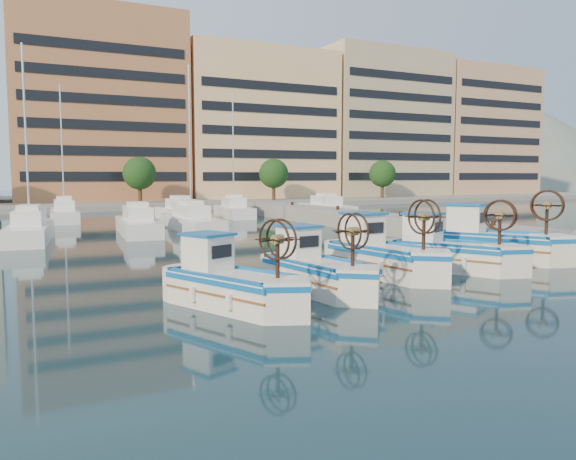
% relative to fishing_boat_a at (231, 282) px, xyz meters
% --- Properties ---
extents(ground, '(300.00, 300.00, 0.00)m').
position_rel_fishing_boat_a_xyz_m(ground, '(4.48, 0.72, -0.75)').
color(ground, '#193542').
rests_on(ground, ground).
extents(quay, '(3.00, 60.00, 1.20)m').
position_rel_fishing_boat_a_xyz_m(quay, '(17.48, 8.72, -0.15)').
color(quay, gray).
rests_on(quay, ground).
extents(waterfront, '(180.00, 40.00, 25.60)m').
position_rel_fishing_boat_a_xyz_m(waterfront, '(13.72, 65.76, 10.35)').
color(waterfront, gray).
rests_on(waterfront, ground).
extents(hill_east, '(160.00, 160.00, 50.00)m').
position_rel_fishing_boat_a_xyz_m(hill_east, '(144.48, 110.72, -0.75)').
color(hill_east, slate).
rests_on(hill_east, ground).
extents(yacht_marina, '(39.47, 23.80, 11.50)m').
position_rel_fishing_boat_a_xyz_m(yacht_marina, '(1.01, 28.18, -0.22)').
color(yacht_marina, white).
rests_on(yacht_marina, ground).
extents(fishing_boat_a, '(3.22, 4.50, 2.71)m').
position_rel_fishing_boat_a_xyz_m(fishing_boat_a, '(0.00, 0.00, 0.00)').
color(fishing_boat_a, silver).
rests_on(fishing_boat_a, ground).
extents(fishing_boat_b, '(2.32, 4.50, 2.74)m').
position_rel_fishing_boat_a_xyz_m(fishing_boat_b, '(3.35, 0.90, 0.01)').
color(fishing_boat_b, silver).
rests_on(fishing_boat_b, ground).
extents(fishing_boat_c, '(2.60, 4.99, 3.04)m').
position_rel_fishing_boat_a_xyz_m(fishing_boat_c, '(7.15, 2.43, 0.09)').
color(fishing_boat_c, silver).
rests_on(fishing_boat_c, ground).
extents(fishing_boat_d, '(3.82, 4.87, 2.94)m').
position_rel_fishing_boat_a_xyz_m(fishing_boat_d, '(10.30, 2.25, 0.06)').
color(fishing_boat_d, silver).
rests_on(fishing_boat_d, ground).
extents(fishing_boat_e, '(4.29, 5.38, 3.26)m').
position_rel_fishing_boat_a_xyz_m(fishing_boat_e, '(13.98, 3.39, 0.15)').
color(fishing_boat_e, silver).
rests_on(fishing_boat_e, ground).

